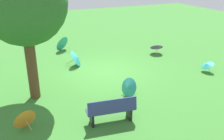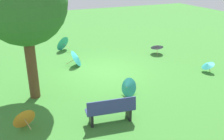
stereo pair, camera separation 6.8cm
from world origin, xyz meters
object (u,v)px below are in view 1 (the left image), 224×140
(shade_tree, at_px, (24,4))
(parasol_purple_0, at_px, (156,46))
(parasol_teal_1, at_px, (207,64))
(park_bench, at_px, (111,110))
(parasol_teal_3, at_px, (77,58))
(parasol_orange_0, at_px, (24,118))
(parasol_teal_0, at_px, (128,87))
(parasol_teal_2, at_px, (61,43))

(shade_tree, relative_size, parasol_purple_0, 5.39)
(parasol_purple_0, xyz_separation_m, parasol_teal_1, (-0.65, 3.44, -0.06))
(park_bench, xyz_separation_m, shade_tree, (2.01, -2.86, 3.13))
(parasol_teal_3, bearing_deg, parasol_orange_0, 56.08)
(parasol_orange_0, height_order, parasol_teal_3, parasol_teal_3)
(shade_tree, height_order, parasol_orange_0, shade_tree)
(park_bench, distance_m, parasol_purple_0, 7.72)
(park_bench, relative_size, parasol_teal_3, 1.54)
(parasol_teal_0, height_order, parasol_purple_0, parasol_teal_0)
(parasol_teal_0, relative_size, parasol_teal_2, 0.77)
(parasol_orange_0, xyz_separation_m, parasol_teal_1, (-8.66, -1.25, 0.02))
(park_bench, height_order, parasol_teal_1, park_bench)
(parasol_purple_0, relative_size, parasol_orange_0, 1.21)
(parasol_orange_0, distance_m, parasol_teal_2, 8.18)
(parasol_teal_0, distance_m, parasol_teal_2, 7.09)
(shade_tree, distance_m, parasol_teal_0, 4.86)
(shade_tree, height_order, parasol_teal_2, shade_tree)
(park_bench, relative_size, parasol_purple_0, 1.73)
(parasol_teal_0, bearing_deg, shade_tree, -23.27)
(shade_tree, height_order, parasol_teal_1, shade_tree)
(parasol_orange_0, bearing_deg, parasol_teal_0, -171.71)
(shade_tree, height_order, parasol_purple_0, shade_tree)
(shade_tree, xyz_separation_m, parasol_teal_1, (-8.05, 0.76, -3.22))
(park_bench, distance_m, shade_tree, 4.69)
(parasol_purple_0, bearing_deg, parasol_teal_0, 45.50)
(park_bench, relative_size, parasol_teal_0, 1.95)
(parasol_orange_0, bearing_deg, park_bench, 162.26)
(shade_tree, xyz_separation_m, parasol_teal_0, (-3.35, 1.44, -3.21))
(parasol_teal_0, relative_size, parasol_purple_0, 0.89)
(shade_tree, bearing_deg, park_bench, 125.10)
(parasol_orange_0, bearing_deg, shade_tree, -107.00)
(park_bench, distance_m, parasol_teal_2, 8.45)
(park_bench, relative_size, parasol_teal_1, 2.21)
(park_bench, distance_m, parasol_orange_0, 2.76)
(parasol_teal_2, bearing_deg, parasol_teal_1, 131.67)
(parasol_teal_2, bearing_deg, parasol_teal_0, 97.75)
(parasol_teal_3, bearing_deg, shade_tree, 46.37)
(park_bench, relative_size, shade_tree, 0.32)
(parasol_teal_2, bearing_deg, park_bench, 87.39)
(parasol_teal_0, distance_m, parasol_teal_1, 4.74)
(parasol_purple_0, xyz_separation_m, parasol_orange_0, (8.01, 4.70, -0.08))
(shade_tree, distance_m, parasol_teal_2, 6.83)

